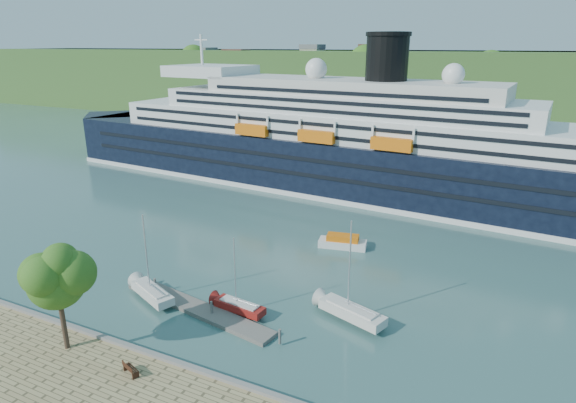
# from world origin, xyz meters

# --- Properties ---
(ground) EXTENTS (400.00, 400.00, 0.00)m
(ground) POSITION_xyz_m (0.00, 0.00, 0.00)
(ground) COLOR #335B57
(ground) RESTS_ON ground
(far_hillside) EXTENTS (400.00, 50.00, 24.00)m
(far_hillside) POSITION_xyz_m (0.00, 145.00, 12.00)
(far_hillside) COLOR #335723
(far_hillside) RESTS_ON ground
(quay_coping) EXTENTS (220.00, 0.50, 0.30)m
(quay_coping) POSITION_xyz_m (0.00, -0.20, 1.15)
(quay_coping) COLOR slate
(quay_coping) RESTS_ON promenade
(cruise_ship) EXTENTS (127.02, 27.55, 28.30)m
(cruise_ship) POSITION_xyz_m (-8.27, 57.35, 14.15)
(cruise_ship) COLOR black
(cruise_ship) RESTS_ON ground
(park_bench) EXTENTS (1.90, 1.27, 1.13)m
(park_bench) POSITION_xyz_m (1.03, -2.80, 1.56)
(park_bench) COLOR #402112
(park_bench) RESTS_ON promenade
(promenade_tree) EXTENTS (6.37, 6.37, 10.54)m
(promenade_tree) POSITION_xyz_m (-6.55, -2.53, 6.27)
(promenade_tree) COLOR #275B17
(promenade_tree) RESTS_ON promenade
(floating_pontoon) EXTENTS (19.40, 5.54, 0.43)m
(floating_pontoon) POSITION_xyz_m (-1.10, 8.89, 0.21)
(floating_pontoon) COLOR slate
(floating_pontoon) RESTS_ON ground
(sailboat_white_near) EXTENTS (7.40, 4.64, 9.28)m
(sailboat_white_near) POSITION_xyz_m (-6.51, 8.40, 4.64)
(sailboat_white_near) COLOR silver
(sailboat_white_near) RESTS_ON ground
(sailboat_red) EXTENTS (6.29, 2.37, 7.92)m
(sailboat_red) POSITION_xyz_m (3.30, 10.20, 3.96)
(sailboat_red) COLOR maroon
(sailboat_red) RESTS_ON ground
(sailboat_white_far) EXTENTS (8.09, 4.51, 10.08)m
(sailboat_white_far) POSITION_xyz_m (14.09, 13.81, 5.04)
(sailboat_white_far) COLOR silver
(sailboat_white_far) RESTS_ON ground
(tender_launch) EXTENTS (6.77, 3.44, 1.79)m
(tender_launch) POSITION_xyz_m (7.05, 30.81, 0.89)
(tender_launch) COLOR orange
(tender_launch) RESTS_ON ground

